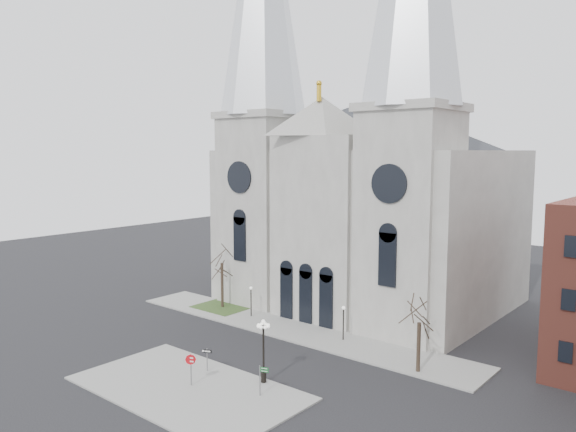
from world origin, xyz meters
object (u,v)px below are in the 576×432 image
Objects in this scene: one_way_sign at (207,355)px; street_name_sign at (261,378)px; stop_sign at (191,363)px; globe_lamp at (263,343)px.

street_name_sign is at bearing -30.46° from one_way_sign.
stop_sign is 1.10× the size of street_name_sign.
globe_lamp reaches higher than one_way_sign.
street_name_sign is (6.51, -0.63, 0.03)m from one_way_sign.
one_way_sign is (-1.16, 2.68, -0.47)m from stop_sign.
stop_sign is 2.96m from one_way_sign.
stop_sign is at bearing 179.51° from street_name_sign.
one_way_sign is (-5.04, -1.27, -1.83)m from globe_lamp.
one_way_sign is 6.54m from street_name_sign.
globe_lamp is 5.51m from one_way_sign.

